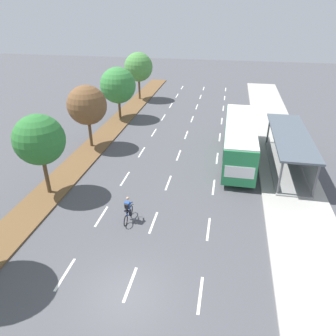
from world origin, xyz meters
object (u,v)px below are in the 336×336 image
(median_tree_second, at_px, (39,140))
(median_tree_fifth, at_px, (138,67))
(bus_shelter, at_px, (292,148))
(bus, at_px, (239,138))
(median_tree_fourth, at_px, (118,85))
(median_tree_third, at_px, (87,105))
(cyclist, at_px, (128,210))

(median_tree_second, relative_size, median_tree_fifth, 0.93)
(bus_shelter, relative_size, median_tree_second, 1.77)
(bus_shelter, height_order, bus, bus)
(median_tree_fourth, xyz_separation_m, median_tree_fifth, (0.10, 8.51, 0.54))
(median_tree_second, height_order, median_tree_third, median_tree_second)
(cyclist, distance_m, median_tree_third, 13.08)
(median_tree_third, height_order, median_tree_fifth, median_tree_fifth)
(bus_shelter, bearing_deg, bus, 168.43)
(bus, height_order, median_tree_second, median_tree_second)
(bus_shelter, height_order, median_tree_fourth, median_tree_fourth)
(bus, bearing_deg, median_tree_second, -148.32)
(bus_shelter, relative_size, median_tree_third, 1.79)
(bus, distance_m, median_tree_fourth, 16.36)
(bus, relative_size, cyclist, 6.20)
(median_tree_second, bearing_deg, cyclist, -17.34)
(bus_shelter, relative_size, bus, 0.92)
(cyclist, height_order, median_tree_third, median_tree_third)
(median_tree_fifth, bearing_deg, cyclist, -76.21)
(cyclist, bearing_deg, median_tree_fourth, 109.80)
(cyclist, height_order, median_tree_fourth, median_tree_fourth)
(bus_shelter, bearing_deg, median_tree_third, 176.69)
(median_tree_third, bearing_deg, median_tree_fourth, 89.63)
(bus_shelter, distance_m, cyclist, 14.71)
(bus_shelter, bearing_deg, median_tree_second, -157.24)
(bus_shelter, xyz_separation_m, bus, (-4.28, 0.88, 0.20))
(bus_shelter, relative_size, cyclist, 5.70)
(bus, relative_size, median_tree_fifth, 1.79)
(bus_shelter, bearing_deg, median_tree_fifth, 134.77)
(median_tree_second, xyz_separation_m, median_tree_fourth, (-0.23, 17.02, -0.27))
(median_tree_fifth, bearing_deg, median_tree_third, -90.51)
(median_tree_fourth, bearing_deg, median_tree_fifth, 89.35)
(median_tree_third, bearing_deg, median_tree_fifth, 89.49)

